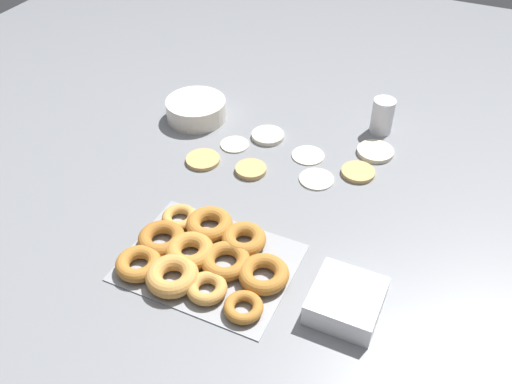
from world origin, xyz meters
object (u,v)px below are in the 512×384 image
at_px(pancake_1, 235,144).
at_px(container_stack, 346,301).
at_px(pancake_7, 204,159).
at_px(pancake_5, 251,169).
at_px(pancake_2, 268,136).
at_px(donut_tray, 203,256).
at_px(pancake_4, 308,155).
at_px(pancake_0, 358,172).
at_px(pancake_6, 375,152).
at_px(batter_bowl, 196,110).
at_px(paper_cup, 382,116).
at_px(pancake_3, 317,178).

relative_size(pancake_1, container_stack, 0.56).
bearing_deg(pancake_7, pancake_5, 4.28).
height_order(pancake_2, donut_tray, donut_tray).
bearing_deg(donut_tray, pancake_2, 97.31).
bearing_deg(pancake_4, pancake_5, -131.65).
distance_m(pancake_2, donut_tray, 0.51).
bearing_deg(pancake_1, pancake_0, 3.24).
distance_m(pancake_4, pancake_5, 0.18).
bearing_deg(donut_tray, pancake_1, 107.49).
height_order(pancake_0, pancake_1, pancake_0).
xyz_separation_m(pancake_6, batter_bowl, (-0.55, -0.05, 0.02)).
bearing_deg(pancake_4, container_stack, -61.23).
distance_m(pancake_6, donut_tray, 0.62).
bearing_deg(batter_bowl, paper_cup, 17.40).
xyz_separation_m(pancake_4, paper_cup, (0.15, 0.21, 0.05)).
relative_size(pancake_0, pancake_1, 1.10).
xyz_separation_m(pancake_0, pancake_7, (-0.41, -0.12, -0.00)).
bearing_deg(pancake_0, pancake_4, 172.68).
xyz_separation_m(pancake_5, container_stack, (0.37, -0.34, 0.02)).
xyz_separation_m(pancake_2, pancake_4, (0.14, -0.04, -0.00)).
xyz_separation_m(pancake_1, pancake_3, (0.27, -0.05, -0.00)).
distance_m(pancake_4, paper_cup, 0.26).
distance_m(pancake_3, container_stack, 0.43).
distance_m(pancake_6, pancake_7, 0.49).
height_order(pancake_0, pancake_2, pancake_2).
height_order(pancake_4, batter_bowl, batter_bowl).
bearing_deg(pancake_0, batter_bowl, 173.67).
bearing_deg(pancake_7, paper_cup, 40.42).
bearing_deg(pancake_3, pancake_5, -166.89).
xyz_separation_m(pancake_4, pancake_5, (-0.12, -0.13, 0.00)).
distance_m(pancake_5, container_stack, 0.50).
bearing_deg(batter_bowl, pancake_0, -6.33).
bearing_deg(container_stack, pancake_5, 138.02).
bearing_deg(pancake_0, pancake_3, -142.71).
bearing_deg(pancake_6, donut_tray, -113.20).
bearing_deg(pancake_1, pancake_3, -10.61).
xyz_separation_m(pancake_5, paper_cup, (0.27, 0.34, 0.05)).
bearing_deg(pancake_7, pancake_0, 16.65).
bearing_deg(pancake_5, pancake_6, 37.95).
height_order(pancake_0, container_stack, container_stack).
distance_m(pancake_2, pancake_4, 0.14).
bearing_deg(batter_bowl, pancake_7, -55.54).
distance_m(pancake_4, batter_bowl, 0.38).
xyz_separation_m(pancake_5, pancake_7, (-0.14, -0.01, -0.00)).
bearing_deg(pancake_2, container_stack, -51.78).
bearing_deg(pancake_0, pancake_5, -157.38).
bearing_deg(paper_cup, donut_tray, -108.34).
xyz_separation_m(pancake_1, donut_tray, (0.14, -0.43, 0.01)).
bearing_deg(paper_cup, pancake_7, -139.58).
xyz_separation_m(pancake_0, batter_bowl, (-0.53, 0.06, 0.03)).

